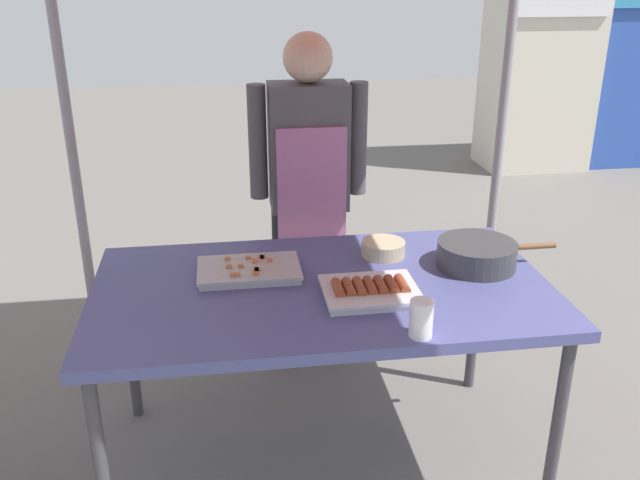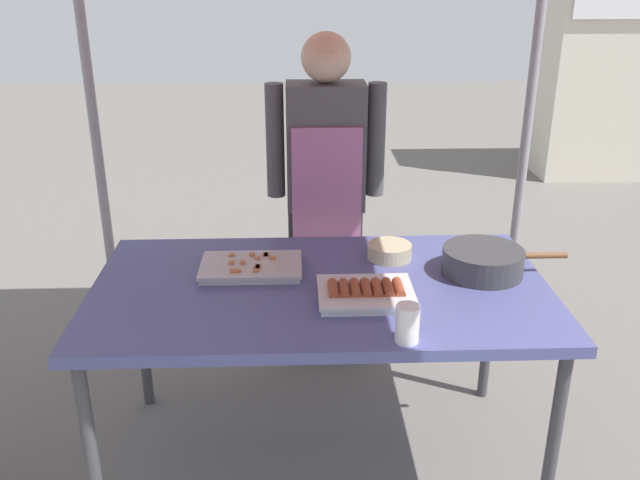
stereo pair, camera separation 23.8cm
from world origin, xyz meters
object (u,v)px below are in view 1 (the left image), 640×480
Objects in this scene: tray_grilled_sausages at (370,291)px; vendor_woman at (309,179)px; cooking_wok at (477,253)px; condiment_bowl at (383,248)px; drink_cup_near_edge at (421,319)px; neighbor_stall_left at (629,54)px; tray_meat_skewers at (249,270)px; neighbor_stall_right at (540,60)px; stall_table at (322,298)px.

tray_grilled_sausages is 0.87m from vendor_woman.
vendor_woman is at bearing 128.73° from cooking_wok.
vendor_woman reaches higher than condiment_bowl.
drink_cup_near_edge is 0.08× the size of vendor_woman.
tray_grilled_sausages is 0.16× the size of neighbor_stall_left.
tray_grilled_sausages is 0.46m from tray_meat_skewers.
condiment_bowl reaches higher than tray_meat_skewers.
neighbor_stall_left is 0.87m from neighbor_stall_right.
vendor_woman is at bearing 96.38° from tray_grilled_sausages.
tray_grilled_sausages is 0.17× the size of neighbor_stall_right.
tray_meat_skewers is 0.84m from cooking_wok.
drink_cup_near_edge reaches higher than tray_grilled_sausages.
drink_cup_near_edge is (-0.03, -0.62, 0.03)m from condiment_bowl.
neighbor_stall_right is at bearing 57.52° from condiment_bowl.
stall_table is 0.78m from vendor_woman.
cooking_wok is at bearing -24.94° from condiment_bowl.
neighbor_stall_left is (3.43, 3.84, 0.32)m from stall_table.
tray_grilled_sausages is 0.36m from condiment_bowl.
drink_cup_near_edge is at bearing -126.97° from neighbor_stall_left.
drink_cup_near_edge is 4.82m from neighbor_stall_right.
tray_grilled_sausages is at bearing 108.53° from drink_cup_near_edge.
neighbor_stall_right is at bearing 58.45° from tray_grilled_sausages.
cooking_wok is 2.69× the size of condiment_bowl.
condiment_bowl is (0.52, 0.10, 0.01)m from tray_meat_skewers.
cooking_wok is (0.44, 0.19, 0.03)m from tray_grilled_sausages.
cooking_wok is at bearing 53.14° from drink_cup_near_edge.
tray_meat_skewers is (-0.40, 0.23, -0.00)m from tray_grilled_sausages.
condiment_bowl is 0.09× the size of neighbor_stall_right.
neighbor_stall_right is (2.56, 3.82, 0.28)m from stall_table.
neighbor_stall_right is at bearing -178.73° from neighbor_stall_left.
drink_cup_near_edge is (0.24, -0.39, 0.11)m from stall_table.
neighbor_stall_right is (2.32, 4.22, 0.17)m from drink_cup_near_edge.
vendor_woman is 4.58m from neighbor_stall_left.
cooking_wok reaches higher than stall_table.
condiment_bowl is 0.08× the size of neighbor_stall_left.
stall_table is 9.52× the size of condiment_bowl.
neighbor_stall_left is (2.84, 3.77, 0.21)m from cooking_wok.
tray_grilled_sausages is (0.15, -0.11, 0.07)m from stall_table.
drink_cup_near_edge is 1.16m from vendor_woman.
condiment_bowl is 0.62m from drink_cup_near_edge.
tray_meat_skewers is at bearing 176.70° from cooking_wok.
cooking_wok is 0.29× the size of vendor_woman.
tray_grilled_sausages is at bearing -129.69° from neighbor_stall_left.
drink_cup_near_edge is 0.06× the size of neighbor_stall_left.
vendor_woman is (0.05, 0.75, 0.21)m from stall_table.
vendor_woman is (0.30, 0.63, 0.14)m from tray_meat_skewers.
vendor_woman is (-0.19, 1.14, 0.10)m from drink_cup_near_edge.
vendor_woman is at bearing 86.04° from stall_table.
tray_grilled_sausages is at bearing -110.35° from condiment_bowl.
neighbor_stall_left is (3.28, 3.95, 0.24)m from tray_grilled_sausages.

